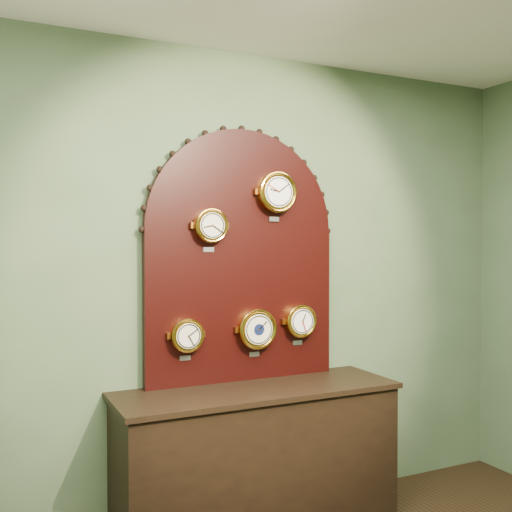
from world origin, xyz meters
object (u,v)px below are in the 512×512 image
tide_clock (300,321)px  display_board (242,248)px  barometer (257,329)px  hygrometer (187,335)px  roman_clock (211,226)px  arabic_clock (277,192)px  shop_counter (258,462)px

tide_clock → display_board: bearing=169.7°
tide_clock → barometer: bearing=-179.8°
barometer → tide_clock: 0.30m
display_board → hygrometer: bearing=-169.9°
roman_clock → arabic_clock: bearing=-0.2°
display_board → tide_clock: bearing=-10.3°
arabic_clock → hygrometer: (-0.57, 0.00, -0.83)m
shop_counter → hygrometer: size_ratio=6.51×
shop_counter → display_board: (0.00, 0.22, 1.23)m
shop_counter → display_board: bearing=90.0°
display_board → arabic_clock: bearing=-18.5°
roman_clock → tide_clock: roman_clock is taller
roman_clock → barometer: size_ratio=0.86×
display_board → hygrometer: size_ratio=6.22×
roman_clock → barometer: (0.29, -0.00, -0.61)m
display_board → tide_clock: 0.59m
display_board → hygrometer: 0.62m
shop_counter → barometer: bearing=66.0°
shop_counter → arabic_clock: size_ratio=5.33×
display_board → roman_clock: 0.27m
arabic_clock → tide_clock: arabic_clock is taller
hygrometer → barometer: 0.44m
display_board → roman_clock: display_board is taller
display_board → roman_clock: size_ratio=6.06×
roman_clock → tide_clock: 0.83m
tide_clock → shop_counter: bearing=-157.1°
arabic_clock → barometer: size_ratio=1.02×
arabic_clock → tide_clock: bearing=0.4°
hygrometer → tide_clock: bearing=-0.0°
display_board → hygrometer: display_board is taller
barometer → arabic_clock: bearing=-0.0°
barometer → roman_clock: bearing=179.8°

